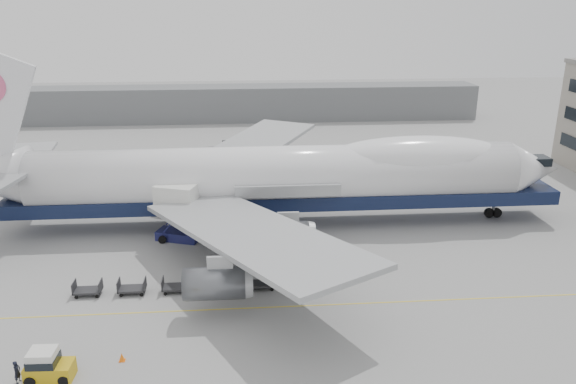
{
  "coord_description": "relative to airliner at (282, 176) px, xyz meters",
  "views": [
    {
      "loc": [
        -3.41,
        -46.25,
        23.81
      ],
      "look_at": [
        0.8,
        6.0,
        5.8
      ],
      "focal_mm": 35.0,
      "sensor_mm": 36.0,
      "label": 1
    }
  ],
  "objects": [
    {
      "name": "ground",
      "position": [
        -0.64,
        -12.0,
        -5.62
      ],
      "size": [
        260.0,
        260.0,
        0.0
      ],
      "primitive_type": "plane",
      "color": "gray",
      "rests_on": "ground"
    },
    {
      "name": "apron_line",
      "position": [
        -0.64,
        -18.0,
        -5.62
      ],
      "size": [
        60.0,
        0.15,
        0.01
      ],
      "primitive_type": "cube",
      "color": "gold",
      "rests_on": "ground"
    },
    {
      "name": "hangar",
      "position": [
        -10.64,
        58.0,
        -2.12
      ],
      "size": [
        110.0,
        8.0,
        7.0
      ],
      "primitive_type": "cube",
      "color": "slate",
      "rests_on": "ground"
    },
    {
      "name": "airliner",
      "position": [
        0.0,
        0.0,
        0.0
      ],
      "size": [
        67.0,
        55.3,
        19.98
      ],
      "color": "white",
      "rests_on": "ground"
    },
    {
      "name": "catering_truck",
      "position": [
        -11.13,
        -3.48,
        -2.2
      ],
      "size": [
        4.88,
        4.02,
        5.97
      ],
      "rotation": [
        0.0,
        0.0,
        -0.33
      ],
      "color": "#1B1D51",
      "rests_on": "ground"
    },
    {
      "name": "baggage_tug",
      "position": [
        -17.35,
        -25.95,
        -4.65
      ],
      "size": [
        3.06,
        1.72,
        2.2
      ],
      "rotation": [
        0.0,
        0.0,
        -0.04
      ],
      "color": "gold",
      "rests_on": "ground"
    },
    {
      "name": "ground_worker",
      "position": [
        -19.22,
        -26.16,
        -4.82
      ],
      "size": [
        0.5,
        0.65,
        1.61
      ],
      "primitive_type": "imported",
      "rotation": [
        0.0,
        0.0,
        1.36
      ],
      "color": "black",
      "rests_on": "ground"
    },
    {
      "name": "traffic_cone",
      "position": [
        -12.91,
        -24.33,
        -5.33
      ],
      "size": [
        0.42,
        0.42,
        0.62
      ],
      "rotation": [
        0.0,
        0.0,
        0.07
      ],
      "color": "orange",
      "rests_on": "ground"
    },
    {
      "name": "dolly_0",
      "position": [
        -17.59,
        -14.76,
        -5.09
      ],
      "size": [
        2.3,
        1.35,
        1.3
      ],
      "color": "#2D2D30",
      "rests_on": "ground"
    },
    {
      "name": "dolly_1",
      "position": [
        -13.9,
        -14.76,
        -5.09
      ],
      "size": [
        2.3,
        1.35,
        1.3
      ],
      "color": "#2D2D30",
      "rests_on": "ground"
    },
    {
      "name": "dolly_2",
      "position": [
        -10.21,
        -14.76,
        -5.09
      ],
      "size": [
        2.3,
        1.35,
        1.3
      ],
      "color": "#2D2D30",
      "rests_on": "ground"
    },
    {
      "name": "dolly_3",
      "position": [
        -6.52,
        -14.76,
        -5.09
      ],
      "size": [
        2.3,
        1.35,
        1.3
      ],
      "color": "#2D2D30",
      "rests_on": "ground"
    },
    {
      "name": "dolly_4",
      "position": [
        -2.83,
        -14.76,
        -5.09
      ],
      "size": [
        2.3,
        1.35,
        1.3
      ],
      "color": "#2D2D30",
      "rests_on": "ground"
    },
    {
      "name": "dolly_5",
      "position": [
        0.86,
        -14.76,
        -5.09
      ],
      "size": [
        2.3,
        1.35,
        1.3
      ],
      "color": "#2D2D30",
      "rests_on": "ground"
    }
  ]
}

